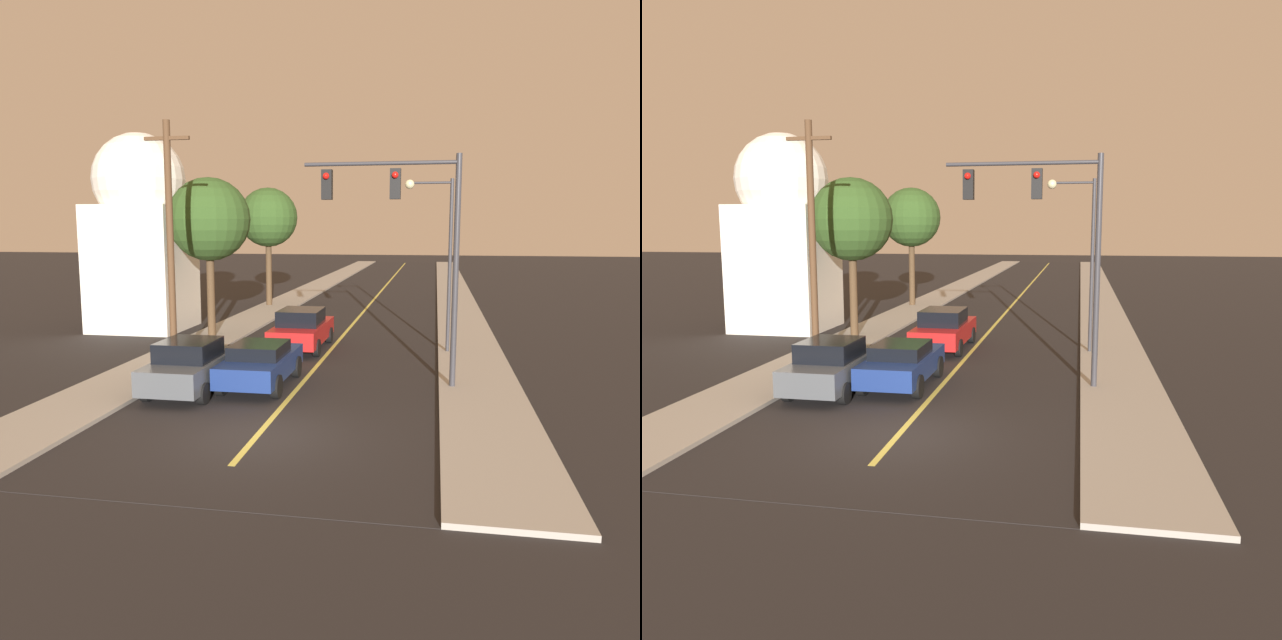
% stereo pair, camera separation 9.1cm
% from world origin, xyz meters
% --- Properties ---
extents(ground_plane, '(200.00, 200.00, 0.00)m').
position_xyz_m(ground_plane, '(0.00, 0.00, 0.00)').
color(ground_plane, black).
extents(road_surface, '(8.63, 80.00, 0.01)m').
position_xyz_m(road_surface, '(0.00, 36.00, 0.01)').
color(road_surface, black).
rests_on(road_surface, ground).
extents(sidewalk_left, '(2.50, 80.00, 0.12)m').
position_xyz_m(sidewalk_left, '(-5.57, 36.00, 0.06)').
color(sidewalk_left, '#9E998E').
rests_on(sidewalk_left, ground).
extents(sidewalk_right, '(2.50, 80.00, 0.12)m').
position_xyz_m(sidewalk_right, '(5.57, 36.00, 0.06)').
color(sidewalk_right, '#9E998E').
rests_on(sidewalk_right, ground).
extents(car_near_lane_front, '(1.91, 4.32, 1.41)m').
position_xyz_m(car_near_lane_front, '(-1.21, 4.58, 0.75)').
color(car_near_lane_front, navy).
rests_on(car_near_lane_front, ground).
extents(car_near_lane_second, '(2.00, 4.73, 1.67)m').
position_xyz_m(car_near_lane_second, '(-1.21, 10.77, 0.84)').
color(car_near_lane_second, red).
rests_on(car_near_lane_second, ground).
extents(car_outer_lane_front, '(1.93, 4.18, 1.62)m').
position_xyz_m(car_outer_lane_front, '(-3.11, 3.55, 0.81)').
color(car_outer_lane_front, '#474C51').
rests_on(car_outer_lane_front, ground).
extents(traffic_signal_mast, '(4.72, 0.42, 7.00)m').
position_xyz_m(traffic_signal_mast, '(3.30, 5.24, 5.08)').
color(traffic_signal_mast, '#333338').
rests_on(traffic_signal_mast, ground).
extents(streetlamp_right, '(1.86, 0.36, 6.69)m').
position_xyz_m(streetlamp_right, '(4.22, 10.81, 4.45)').
color(streetlamp_right, '#333338').
rests_on(streetlamp_right, ground).
extents(utility_pole_left, '(1.60, 0.24, 8.42)m').
position_xyz_m(utility_pole_left, '(-4.92, 6.44, 4.49)').
color(utility_pole_left, '#513823').
rests_on(utility_pole_left, ground).
extents(tree_left_near, '(3.63, 3.63, 7.27)m').
position_xyz_m(tree_left_near, '(-6.14, 23.93, 5.54)').
color(tree_left_near, '#4C3823').
rests_on(tree_left_near, ground).
extents(tree_left_far, '(3.65, 3.65, 7.02)m').
position_xyz_m(tree_left_far, '(-5.75, 12.53, 5.28)').
color(tree_left_far, '#4C3823').
rests_on(tree_left_far, ground).
extents(domed_building_left, '(4.39, 4.39, 9.40)m').
position_xyz_m(domed_building_left, '(-9.92, 14.43, 4.87)').
color(domed_building_left, silver).
rests_on(domed_building_left, ground).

